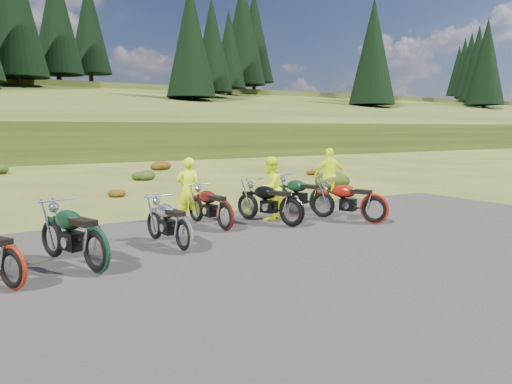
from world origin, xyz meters
TOP-DOWN VIEW (x-y plane):
  - ground at (0.00, 0.00)m, footprint 300.00×300.00m
  - gravel_pad at (0.00, -2.00)m, footprint 20.00×12.00m
  - hill_slope at (0.00, 50.00)m, footprint 300.00×45.97m
  - conifer_23 at (3.00, 62.00)m, footprint 7.48×7.48m
  - conifer_24 at (9.00, 68.00)m, footprint 7.04×7.04m
  - conifer_25 at (15.00, 74.00)m, footprint 6.60×6.60m
  - conifer_26 at (21.00, 49.00)m, footprint 6.16×6.16m
  - conifer_27 at (27.00, 55.00)m, footprint 5.72×5.72m
  - conifer_28 at (33.00, 61.00)m, footprint 5.28×5.28m
  - conifer_29 at (39.00, 67.00)m, footprint 7.92×7.92m
  - conifer_30 at (45.00, 73.00)m, footprint 7.48×7.48m
  - conifer_31 at (51.00, 48.00)m, footprint 7.04×7.04m
  - conifer_32 at (57.00, 54.00)m, footprint 6.60×6.60m
  - conifer_33 at (63.00, 60.00)m, footprint 6.16×6.16m
  - conifer_34 at (69.00, 66.00)m, footprint 5.72×5.72m
  - conifer_35 at (75.00, 72.00)m, footprint 5.28×5.28m
  - conifer_36 at (81.00, 78.00)m, footprint 7.92×7.92m
  - conifer_37 at (87.00, 53.00)m, footprint 7.48×7.48m
  - conifer_38 at (93.00, 59.00)m, footprint 7.04×7.04m
  - conifer_39 at (99.00, 65.00)m, footprint 6.60×6.60m
  - conifer_40 at (105.00, 71.00)m, footprint 6.16×6.16m
  - conifer_41 at (111.00, 77.00)m, footprint 5.72×5.72m
  - shrub_4 at (-0.40, 9.20)m, footprint 0.77×0.77m
  - shrub_5 at (2.50, 14.50)m, footprint 1.03×1.03m
  - shrub_6 at (5.40, 19.80)m, footprint 1.30×1.30m
  - shrub_7 at (8.30, 7.10)m, footprint 1.56×1.56m
  - shrub_8 at (11.20, 12.40)m, footprint 0.77×0.77m
  - motorcycle_1 at (-4.85, -0.67)m, footprint 1.48×2.08m
  - motorcycle_2 at (-3.52, -0.46)m, footprint 1.41×2.43m
  - motorcycle_3 at (-1.63, 0.14)m, footprint 0.84×2.09m
  - motorcycle_4 at (0.08, 1.56)m, footprint 0.88×2.13m
  - motorcycle_5 at (1.76, 1.11)m, footprint 1.38×2.35m
  - motorcycle_6 at (3.84, 0.31)m, footprint 1.60×2.32m
  - motorcycle_7 at (3.47, 2.07)m, footprint 1.34×2.29m
  - person_middle at (-0.17, 3.14)m, footprint 0.71×0.56m
  - person_right_a at (1.86, 2.26)m, footprint 1.03×0.95m
  - person_right_b at (5.33, 3.86)m, footprint 1.17×0.82m

SIDE VIEW (x-z plane):
  - ground at x=0.00m, z-range 0.00..0.00m
  - gravel_pad at x=0.00m, z-range -0.02..0.02m
  - hill_slope at x=0.00m, z-range -4.69..4.69m
  - motorcycle_1 at x=-4.85m, z-range -0.52..0.52m
  - motorcycle_2 at x=-3.52m, z-range -0.60..0.60m
  - motorcycle_3 at x=-1.63m, z-range -0.53..0.53m
  - motorcycle_4 at x=0.08m, z-range -0.54..0.54m
  - motorcycle_5 at x=1.76m, z-range -0.58..0.58m
  - motorcycle_6 at x=3.84m, z-range -0.58..0.58m
  - motorcycle_7 at x=3.47m, z-range -0.57..0.57m
  - shrub_4 at x=-0.40m, z-range 0.00..0.45m
  - shrub_8 at x=11.20m, z-range 0.00..0.45m
  - shrub_5 at x=2.50m, z-range 0.00..0.61m
  - shrub_6 at x=5.40m, z-range 0.00..0.77m
  - shrub_7 at x=8.30m, z-range 0.00..0.92m
  - person_right_a at x=1.86m, z-range 0.00..1.72m
  - person_middle at x=-0.17m, z-range 0.00..1.72m
  - person_right_b at x=5.33m, z-range 0.00..1.84m
  - conifer_26 at x=21.00m, z-range 5.37..21.37m
  - conifer_27 at x=27.00m, z-range 6.56..21.56m
  - conifer_31 at x=51.00m, z-range 5.18..23.18m
  - conifer_28 at x=33.00m, z-range 7.76..21.76m
  - conifer_32 at x=57.00m, z-range 6.37..23.37m
  - conifer_33 at x=63.00m, z-range 7.56..23.56m
  - conifer_37 at x=87.00m, z-range 6.17..25.17m
  - conifer_34 at x=69.00m, z-range 8.76..23.76m
  - conifer_38 at x=93.00m, z-range 7.37..25.37m
  - conifer_35 at x=75.00m, z-range 9.95..23.95m
  - conifer_39 at x=99.00m, z-range 8.56..25.56m
  - conifer_23 at x=3.00m, z-range 7.97..26.97m
  - conifer_41 at x=111.00m, z-range 10.15..25.15m
  - conifer_40 at x=105.00m, z-range 9.76..25.76m
  - conifer_24 at x=9.00m, z-range 9.16..27.16m
  - conifer_25 at x=15.00m, z-range 10.16..27.16m
  - conifer_29 at x=39.00m, z-range 8.97..28.97m
  - conifer_30 at x=45.00m, z-range 10.16..29.16m
  - conifer_36 at x=81.00m, z-range 10.16..30.16m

